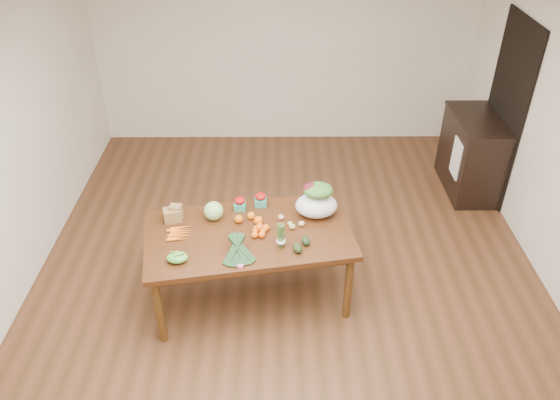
{
  "coord_description": "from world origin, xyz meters",
  "views": [
    {
      "loc": [
        -0.11,
        -4.05,
        3.68
      ],
      "look_at": [
        -0.08,
        0.0,
        0.93
      ],
      "focal_mm": 35.0,
      "sensor_mm": 36.0,
      "label": 1
    }
  ],
  "objects_px": {
    "cabinet": "(471,154)",
    "salad_bag": "(316,202)",
    "cabbage": "(214,211)",
    "kale_bunch": "(239,252)",
    "asparagus_bundle": "(281,235)",
    "paper_bag": "(172,214)",
    "mandarin_cluster": "(259,229)",
    "dining_table": "(250,265)"
  },
  "relations": [
    {
      "from": "cabinet",
      "to": "dining_table",
      "type": "bearing_deg",
      "value": -144.04
    },
    {
      "from": "asparagus_bundle",
      "to": "cabinet",
      "type": "bearing_deg",
      "value": 32.47
    },
    {
      "from": "dining_table",
      "to": "cabbage",
      "type": "height_order",
      "value": "cabbage"
    },
    {
      "from": "cabinet",
      "to": "mandarin_cluster",
      "type": "bearing_deg",
      "value": -142.8
    },
    {
      "from": "dining_table",
      "to": "mandarin_cluster",
      "type": "xyz_separation_m",
      "value": [
        0.1,
        -0.01,
        0.42
      ]
    },
    {
      "from": "cabinet",
      "to": "mandarin_cluster",
      "type": "relative_size",
      "value": 5.67
    },
    {
      "from": "paper_bag",
      "to": "asparagus_bundle",
      "type": "height_order",
      "value": "asparagus_bundle"
    },
    {
      "from": "dining_table",
      "to": "mandarin_cluster",
      "type": "height_order",
      "value": "mandarin_cluster"
    },
    {
      "from": "cabbage",
      "to": "asparagus_bundle",
      "type": "relative_size",
      "value": 0.7
    },
    {
      "from": "cabbage",
      "to": "dining_table",
      "type": "bearing_deg",
      "value": -32.54
    },
    {
      "from": "paper_bag",
      "to": "kale_bunch",
      "type": "bearing_deg",
      "value": -41.0
    },
    {
      "from": "cabbage",
      "to": "mandarin_cluster",
      "type": "bearing_deg",
      "value": -27.38
    },
    {
      "from": "dining_table",
      "to": "kale_bunch",
      "type": "height_order",
      "value": "kale_bunch"
    },
    {
      "from": "cabbage",
      "to": "asparagus_bundle",
      "type": "height_order",
      "value": "asparagus_bundle"
    },
    {
      "from": "paper_bag",
      "to": "mandarin_cluster",
      "type": "bearing_deg",
      "value": -13.77
    },
    {
      "from": "dining_table",
      "to": "kale_bunch",
      "type": "relative_size",
      "value": 4.5
    },
    {
      "from": "salad_bag",
      "to": "cabbage",
      "type": "bearing_deg",
      "value": -176.84
    },
    {
      "from": "cabbage",
      "to": "cabinet",
      "type": "bearing_deg",
      "value": 29.9
    },
    {
      "from": "asparagus_bundle",
      "to": "paper_bag",
      "type": "bearing_deg",
      "value": 148.64
    },
    {
      "from": "cabinet",
      "to": "kale_bunch",
      "type": "height_order",
      "value": "cabinet"
    },
    {
      "from": "cabinet",
      "to": "kale_bunch",
      "type": "relative_size",
      "value": 2.55
    },
    {
      "from": "mandarin_cluster",
      "to": "asparagus_bundle",
      "type": "bearing_deg",
      "value": -46.11
    },
    {
      "from": "paper_bag",
      "to": "mandarin_cluster",
      "type": "relative_size",
      "value": 1.15
    },
    {
      "from": "salad_bag",
      "to": "asparagus_bundle",
      "type": "bearing_deg",
      "value": -125.17
    },
    {
      "from": "cabinet",
      "to": "asparagus_bundle",
      "type": "height_order",
      "value": "asparagus_bundle"
    },
    {
      "from": "mandarin_cluster",
      "to": "kale_bunch",
      "type": "distance_m",
      "value": 0.39
    },
    {
      "from": "paper_bag",
      "to": "kale_bunch",
      "type": "distance_m",
      "value": 0.83
    },
    {
      "from": "paper_bag",
      "to": "mandarin_cluster",
      "type": "height_order",
      "value": "paper_bag"
    },
    {
      "from": "cabinet",
      "to": "salad_bag",
      "type": "bearing_deg",
      "value": -140.63
    },
    {
      "from": "cabinet",
      "to": "paper_bag",
      "type": "xyz_separation_m",
      "value": [
        -3.27,
        -1.69,
        0.35
      ]
    },
    {
      "from": "dining_table",
      "to": "cabinet",
      "type": "bearing_deg",
      "value": 26.27
    },
    {
      "from": "cabbage",
      "to": "asparagus_bundle",
      "type": "xyz_separation_m",
      "value": [
        0.6,
        -0.41,
        0.04
      ]
    },
    {
      "from": "cabinet",
      "to": "paper_bag",
      "type": "height_order",
      "value": "cabinet"
    },
    {
      "from": "kale_bunch",
      "to": "asparagus_bundle",
      "type": "height_order",
      "value": "asparagus_bundle"
    },
    {
      "from": "dining_table",
      "to": "kale_bunch",
      "type": "distance_m",
      "value": 0.59
    },
    {
      "from": "cabinet",
      "to": "salad_bag",
      "type": "distance_m",
      "value": 2.58
    },
    {
      "from": "cabbage",
      "to": "paper_bag",
      "type": "bearing_deg",
      "value": -176.34
    },
    {
      "from": "kale_bunch",
      "to": "asparagus_bundle",
      "type": "distance_m",
      "value": 0.38
    },
    {
      "from": "mandarin_cluster",
      "to": "asparagus_bundle",
      "type": "height_order",
      "value": "asparagus_bundle"
    },
    {
      "from": "cabinet",
      "to": "asparagus_bundle",
      "type": "bearing_deg",
      "value": -137.84
    },
    {
      "from": "paper_bag",
      "to": "salad_bag",
      "type": "height_order",
      "value": "salad_bag"
    },
    {
      "from": "salad_bag",
      "to": "cabinet",
      "type": "bearing_deg",
      "value": 39.37
    }
  ]
}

